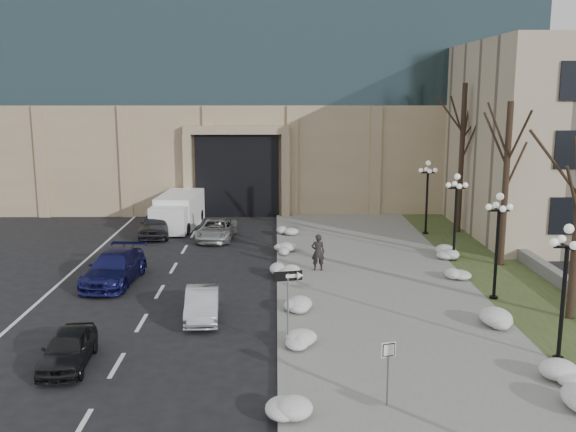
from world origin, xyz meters
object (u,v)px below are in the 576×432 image
object	(u,v)px
car_c	(114,268)
one_way_sign	(293,285)
car_d	(217,230)
pedestrian	(318,252)
car_a	(68,348)
lamppost_b	(498,232)
box_truck	(178,211)
lamppost_c	(456,205)
lamppost_d	(427,187)
car_e	(156,224)
keep_sign	(388,360)
lamppost_a	(565,274)
car_b	(202,304)

from	to	relation	value
car_c	one_way_sign	bearing A→B (deg)	-39.96
car_d	pedestrian	distance (m)	9.44
car_a	lamppost_b	distance (m)	17.79
lamppost_b	box_truck	bearing A→B (deg)	135.34
one_way_sign	lamppost_c	bearing A→B (deg)	40.50
lamppost_c	lamppost_d	xyz separation A→B (m)	(0.00, 6.50, 0.00)
car_a	box_truck	distance (m)	22.39
car_a	box_truck	xyz separation A→B (m)	(0.30, 22.38, 0.43)
car_e	lamppost_c	world-z (taller)	lamppost_c
car_d	box_truck	xyz separation A→B (m)	(-2.92, 3.86, 0.43)
car_a	car_d	distance (m)	18.80
car_a	pedestrian	bearing A→B (deg)	46.96
lamppost_b	pedestrian	bearing A→B (deg)	148.26
pedestrian	keep_sign	xyz separation A→B (m)	(1.07, -14.22, 0.44)
box_truck	lamppost_b	bearing A→B (deg)	-40.79
lamppost_a	car_c	bearing A→B (deg)	151.32
car_c	lamppost_a	xyz separation A→B (m)	(17.17, -9.39, 2.33)
one_way_sign	lamppost_b	world-z (taller)	lamppost_b
car_e	lamppost_b	bearing A→B (deg)	-39.99
keep_sign	car_e	bearing A→B (deg)	98.49
box_truck	lamppost_b	size ratio (longest dim) A/B	1.46
pedestrian	car_d	bearing A→B (deg)	-51.44
car_a	lamppost_d	world-z (taller)	lamppost_d
car_d	lamppost_a	world-z (taller)	lamppost_a
car_d	pedestrian	xyz separation A→B (m)	(5.77, -7.46, 0.43)
box_truck	car_c	bearing A→B (deg)	-90.91
car_a	pedestrian	size ratio (longest dim) A/B	1.94
car_b	car_c	xyz separation A→B (m)	(-4.71, 4.93, 0.13)
car_e	keep_sign	bearing A→B (deg)	-67.24
car_c	lamppost_a	distance (m)	19.70
pedestrian	one_way_sign	xyz separation A→B (m)	(-1.51, -9.75, 1.31)
car_e	car_a	bearing A→B (deg)	-90.57
car_c	pedestrian	size ratio (longest dim) A/B	2.77
keep_sign	lamppost_b	distance (m)	11.64
car_b	pedestrian	distance (m)	8.34
lamppost_b	car_b	bearing A→B (deg)	-170.68
car_d	car_e	distance (m)	4.02
car_d	keep_sign	size ratio (longest dim) A/B	2.20
car_b	car_d	xyz separation A→B (m)	(-0.70, 14.08, 0.01)
car_c	keep_sign	distance (m)	16.59
lamppost_a	lamppost_d	bearing A→B (deg)	90.00
pedestrian	lamppost_b	size ratio (longest dim) A/B	0.39
car_a	lamppost_d	size ratio (longest dim) A/B	0.76
car_b	car_c	bearing A→B (deg)	129.37
lamppost_b	lamppost_c	size ratio (longest dim) A/B	1.00
car_b	keep_sign	xyz separation A→B (m)	(6.13, -7.60, 0.88)
car_e	lamppost_c	bearing A→B (deg)	-23.58
one_way_sign	car_b	bearing A→B (deg)	126.38
lamppost_d	lamppost_b	bearing A→B (deg)	-90.00
car_e	one_way_sign	size ratio (longest dim) A/B	1.58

